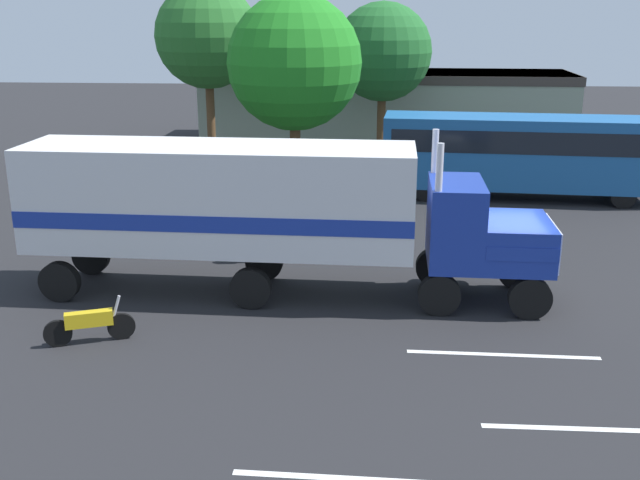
{
  "coord_description": "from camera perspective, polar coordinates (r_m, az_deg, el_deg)",
  "views": [
    {
      "loc": [
        -3.34,
        -19.32,
        7.63
      ],
      "look_at": [
        -4.66,
        -0.01,
        1.6
      ],
      "focal_mm": 41.82,
      "sensor_mm": 36.0,
      "label": 1
    }
  ],
  "objects": [
    {
      "name": "ground_plane",
      "position": [
        21.04,
        12.82,
        -4.41
      ],
      "size": [
        120.0,
        120.0,
        0.0
      ],
      "primitive_type": "plane",
      "color": "#232326"
    },
    {
      "name": "lane_stripe_near",
      "position": [
        17.84,
        13.83,
        -8.53
      ],
      "size": [
        4.4,
        0.23,
        0.01
      ],
      "primitive_type": "cube",
      "rotation": [
        0.0,
        0.0,
        -0.02
      ],
      "color": "silver",
      "rests_on": "ground_plane"
    },
    {
      "name": "lane_stripe_mid",
      "position": [
        15.47,
        20.55,
        -13.43
      ],
      "size": [
        4.4,
        0.19,
        0.01
      ],
      "primitive_type": "cube",
      "rotation": [
        0.0,
        0.0,
        0.01
      ],
      "color": "silver",
      "rests_on": "ground_plane"
    },
    {
      "name": "lane_stripe_far",
      "position": [
        13.25,
        3.15,
        -17.83
      ],
      "size": [
        4.4,
        0.27,
        0.01
      ],
      "primitive_type": "cube",
      "rotation": [
        0.0,
        0.0,
        -0.03
      ],
      "color": "silver",
      "rests_on": "ground_plane"
    },
    {
      "name": "semi_truck",
      "position": [
        20.23,
        -4.6,
        2.64
      ],
      "size": [
        14.24,
        2.98,
        4.5
      ],
      "color": "#193399",
      "rests_on": "ground_plane"
    },
    {
      "name": "person_bystander",
      "position": [
        23.27,
        -5.22,
        0.41
      ],
      "size": [
        0.34,
        0.46,
        1.63
      ],
      "color": "#2D3347",
      "rests_on": "ground_plane"
    },
    {
      "name": "parked_bus",
      "position": [
        32.06,
        14.9,
        6.73
      ],
      "size": [
        11.16,
        3.38,
        3.4
      ],
      "color": "#1E5999",
      "rests_on": "ground_plane"
    },
    {
      "name": "parked_car",
      "position": [
        31.08,
        -12.74,
        4.19
      ],
      "size": [
        4.41,
        1.83,
        1.57
      ],
      "color": "maroon",
      "rests_on": "ground_plane"
    },
    {
      "name": "motorcycle",
      "position": [
        18.57,
        -17.2,
        -6.15
      ],
      "size": [
        2.01,
        0.84,
        1.12
      ],
      "color": "black",
      "rests_on": "ground_plane"
    },
    {
      "name": "tree_left",
      "position": [
        39.84,
        -8.61,
        15.15
      ],
      "size": [
        5.34,
        5.34,
        8.96
      ],
      "color": "brown",
      "rests_on": "ground_plane"
    },
    {
      "name": "tree_center",
      "position": [
        39.41,
        4.83,
        14.12
      ],
      "size": [
        5.02,
        5.02,
        8.02
      ],
      "color": "brown",
      "rests_on": "ground_plane"
    },
    {
      "name": "tree_right",
      "position": [
        30.42,
        -1.97,
        13.39
      ],
      "size": [
        5.38,
        5.38,
        8.26
      ],
      "color": "brown",
      "rests_on": "ground_plane"
    },
    {
      "name": "building_backdrop",
      "position": [
        45.48,
        5.06,
        10.42
      ],
      "size": [
        21.74,
        6.69,
        4.07
      ],
      "color": "gray",
      "rests_on": "ground_plane"
    }
  ]
}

